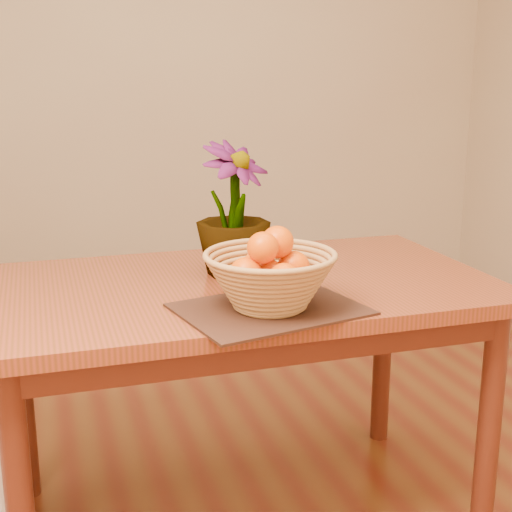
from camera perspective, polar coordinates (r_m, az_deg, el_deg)
name	(u,v)px	position (r m, az deg, el deg)	size (l,w,h in m)	color
wall_back	(135,66)	(3.83, -9.63, 14.76)	(4.00, 0.02, 2.70)	beige
table	(242,311)	(2.02, -1.13, -4.39)	(1.40, 0.80, 0.75)	maroon
placemat	(270,309)	(1.75, 1.12, -4.27)	(0.43, 0.32, 0.01)	#371C14
wicker_basket	(270,282)	(1.73, 1.13, -2.11)	(0.33, 0.33, 0.13)	#A98246
orange_pile	(270,263)	(1.72, 1.15, -0.56)	(0.21, 0.20, 0.14)	#FA5404
potted_plant	(233,209)	(2.02, -1.82, 3.77)	(0.21, 0.21, 0.38)	#1A4413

